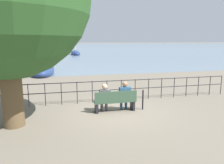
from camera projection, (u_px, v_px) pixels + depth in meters
The scene contains 11 objects.
ground_plane at pixel (115, 111), 9.28m from camera, with size 1000.00×1000.00×0.00m, color #706656.
harbor_water at pixel (61, 45), 162.20m from camera, with size 600.00×300.00×0.01m.
park_bench at pixel (115, 102), 9.14m from camera, with size 1.78×0.45×0.90m.
seated_person_left at pixel (105, 96), 9.07m from camera, with size 0.44×0.35×1.20m.
seated_person_right at pixel (125, 94), 9.26m from camera, with size 0.48×0.35×1.26m.
promenade_railing at pixel (107, 88), 10.61m from camera, with size 13.07×0.04×1.05m.
closed_umbrella at pixel (143, 98), 9.39m from camera, with size 0.09×0.09×0.91m.
sailboat_0 at pixel (75, 53), 47.67m from camera, with size 2.38×5.69×8.11m.
sailboat_2 at pixel (41, 69), 20.38m from camera, with size 2.93×7.15×13.03m.
sailboat_3 at pixel (47, 59), 33.52m from camera, with size 2.71×8.68×8.46m.
harbor_lighthouse at pixel (24, 23), 125.00m from camera, with size 5.35×5.35×28.14m.
Camera 1 is at (-2.22, -8.61, 2.91)m, focal length 35.00 mm.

